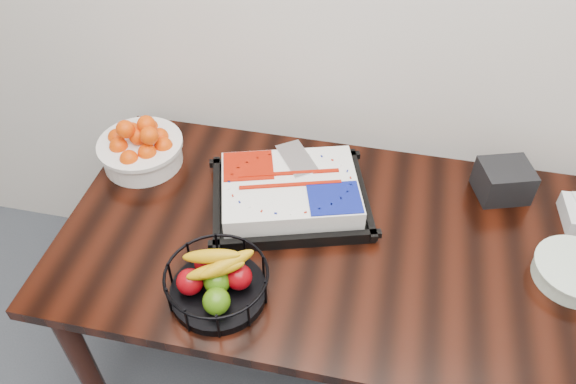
% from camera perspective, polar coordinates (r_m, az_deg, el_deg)
% --- Properties ---
extents(table, '(1.80, 0.90, 0.75)m').
position_cam_1_polar(table, '(1.78, 6.70, -6.79)').
color(table, black).
rests_on(table, ground).
extents(cake_tray, '(0.58, 0.51, 0.10)m').
position_cam_1_polar(cake_tray, '(1.78, 0.21, -0.11)').
color(cake_tray, black).
rests_on(cake_tray, table).
extents(tangerine_bowl, '(0.29, 0.29, 0.18)m').
position_cam_1_polar(tangerine_bowl, '(1.97, -14.80, 4.70)').
color(tangerine_bowl, white).
rests_on(tangerine_bowl, table).
extents(fruit_basket, '(0.28, 0.28, 0.15)m').
position_cam_1_polar(fruit_basket, '(1.55, -7.22, -8.97)').
color(fruit_basket, black).
rests_on(fruit_basket, table).
extents(plate_stack, '(0.23, 0.23, 0.06)m').
position_cam_1_polar(plate_stack, '(1.79, 27.05, -7.23)').
color(plate_stack, white).
rests_on(plate_stack, table).
extents(napkin_box, '(0.19, 0.18, 0.11)m').
position_cam_1_polar(napkin_box, '(1.94, 21.05, 1.08)').
color(napkin_box, black).
rests_on(napkin_box, table).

